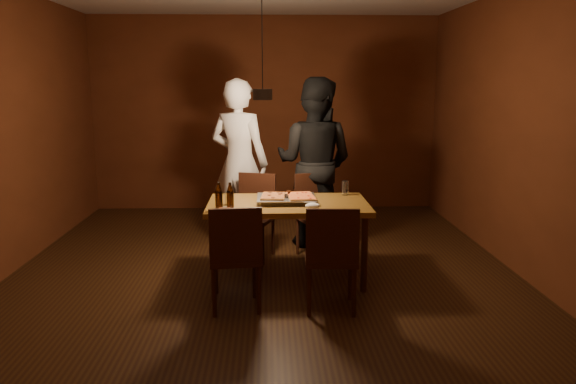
{
  "coord_description": "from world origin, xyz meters",
  "views": [
    {
      "loc": [
        0.05,
        -5.28,
        1.87
      ],
      "look_at": [
        0.23,
        -0.12,
        0.85
      ],
      "focal_mm": 35.0,
      "sensor_mm": 36.0,
      "label": 1
    }
  ],
  "objects_px": {
    "diner_white": "(239,163)",
    "plate_slice": "(224,210)",
    "dining_table": "(288,210)",
    "pendant_lamp": "(263,93)",
    "chair_far_left": "(254,208)",
    "beer_bottle_a": "(219,196)",
    "diner_dark": "(314,163)",
    "chair_near_right": "(332,249)",
    "pizza_tray": "(286,199)",
    "chair_far_right": "(317,207)",
    "chair_near_left": "(235,248)",
    "beer_bottle_b": "(230,196)"
  },
  "relations": [
    {
      "from": "chair_near_right",
      "to": "diner_dark",
      "type": "xyz_separation_m",
      "value": [
        0.02,
        1.97,
        0.42
      ]
    },
    {
      "from": "diner_white",
      "to": "chair_far_left",
      "type": "bearing_deg",
      "value": 134.02
    },
    {
      "from": "pizza_tray",
      "to": "chair_far_right",
      "type": "bearing_deg",
      "value": 64.33
    },
    {
      "from": "pizza_tray",
      "to": "beer_bottle_a",
      "type": "xyz_separation_m",
      "value": [
        -0.61,
        -0.31,
        0.1
      ]
    },
    {
      "from": "pizza_tray",
      "to": "pendant_lamp",
      "type": "height_order",
      "value": "pendant_lamp"
    },
    {
      "from": "pizza_tray",
      "to": "diner_dark",
      "type": "bearing_deg",
      "value": 73.06
    },
    {
      "from": "diner_dark",
      "to": "pendant_lamp",
      "type": "xyz_separation_m",
      "value": [
        -0.57,
        -1.03,
        0.8
      ]
    },
    {
      "from": "chair_far_left",
      "to": "beer_bottle_a",
      "type": "bearing_deg",
      "value": 92.34
    },
    {
      "from": "chair_near_left",
      "to": "beer_bottle_b",
      "type": "xyz_separation_m",
      "value": [
        -0.07,
        0.5,
        0.33
      ]
    },
    {
      "from": "chair_far_left",
      "to": "beer_bottle_a",
      "type": "height_order",
      "value": "beer_bottle_a"
    },
    {
      "from": "chair_near_left",
      "to": "plate_slice",
      "type": "xyz_separation_m",
      "value": [
        -0.12,
        0.42,
        0.22
      ]
    },
    {
      "from": "chair_near_left",
      "to": "diner_dark",
      "type": "bearing_deg",
      "value": 60.41
    },
    {
      "from": "dining_table",
      "to": "plate_slice",
      "type": "height_order",
      "value": "plate_slice"
    },
    {
      "from": "dining_table",
      "to": "chair_near_left",
      "type": "relative_size",
      "value": 3.09
    },
    {
      "from": "pizza_tray",
      "to": "pendant_lamp",
      "type": "xyz_separation_m",
      "value": [
        -0.22,
        0.1,
        0.99
      ]
    },
    {
      "from": "chair_far_right",
      "to": "pendant_lamp",
      "type": "xyz_separation_m",
      "value": [
        -0.57,
        -0.61,
        1.22
      ]
    },
    {
      "from": "pizza_tray",
      "to": "pendant_lamp",
      "type": "bearing_deg",
      "value": 156.82
    },
    {
      "from": "pizza_tray",
      "to": "beer_bottle_b",
      "type": "distance_m",
      "value": 0.6
    },
    {
      "from": "dining_table",
      "to": "pendant_lamp",
      "type": "bearing_deg",
      "value": 151.86
    },
    {
      "from": "chair_near_left",
      "to": "pizza_tray",
      "type": "relative_size",
      "value": 0.88
    },
    {
      "from": "beer_bottle_a",
      "to": "beer_bottle_b",
      "type": "height_order",
      "value": "beer_bottle_a"
    },
    {
      "from": "chair_far_left",
      "to": "beer_bottle_a",
      "type": "xyz_separation_m",
      "value": [
        -0.28,
        -1.02,
        0.34
      ]
    },
    {
      "from": "dining_table",
      "to": "pizza_tray",
      "type": "distance_m",
      "value": 0.1
    },
    {
      "from": "dining_table",
      "to": "diner_white",
      "type": "bearing_deg",
      "value": 112.9
    },
    {
      "from": "diner_white",
      "to": "plate_slice",
      "type": "bearing_deg",
      "value": 111.83
    },
    {
      "from": "dining_table",
      "to": "chair_near_left",
      "type": "xyz_separation_m",
      "value": [
        -0.46,
        -0.77,
        -0.14
      ]
    },
    {
      "from": "chair_near_left",
      "to": "pendant_lamp",
      "type": "height_order",
      "value": "pendant_lamp"
    },
    {
      "from": "pizza_tray",
      "to": "diner_dark",
      "type": "height_order",
      "value": "diner_dark"
    },
    {
      "from": "dining_table",
      "to": "plate_slice",
      "type": "xyz_separation_m",
      "value": [
        -0.57,
        -0.35,
        0.08
      ]
    },
    {
      "from": "dining_table",
      "to": "diner_dark",
      "type": "relative_size",
      "value": 0.78
    },
    {
      "from": "diner_dark",
      "to": "pendant_lamp",
      "type": "bearing_deg",
      "value": 84.93
    },
    {
      "from": "chair_far_left",
      "to": "diner_dark",
      "type": "relative_size",
      "value": 0.28
    },
    {
      "from": "chair_far_right",
      "to": "plate_slice",
      "type": "xyz_separation_m",
      "value": [
        -0.91,
        -1.09,
        0.22
      ]
    },
    {
      "from": "chair_far_right",
      "to": "diner_white",
      "type": "xyz_separation_m",
      "value": [
        -0.85,
        0.48,
        0.42
      ]
    },
    {
      "from": "chair_far_right",
      "to": "pizza_tray",
      "type": "xyz_separation_m",
      "value": [
        -0.35,
        -0.71,
        0.24
      ]
    },
    {
      "from": "chair_far_left",
      "to": "plate_slice",
      "type": "xyz_separation_m",
      "value": [
        -0.23,
        -1.08,
        0.22
      ]
    },
    {
      "from": "chair_near_left",
      "to": "beer_bottle_a",
      "type": "distance_m",
      "value": 0.61
    },
    {
      "from": "pizza_tray",
      "to": "dining_table",
      "type": "bearing_deg",
      "value": -61.16
    },
    {
      "from": "dining_table",
      "to": "chair_near_right",
      "type": "distance_m",
      "value": 0.89
    },
    {
      "from": "beer_bottle_a",
      "to": "pendant_lamp",
      "type": "bearing_deg",
      "value": 46.15
    },
    {
      "from": "chair_far_right",
      "to": "plate_slice",
      "type": "bearing_deg",
      "value": 30.3
    },
    {
      "from": "diner_dark",
      "to": "diner_white",
      "type": "bearing_deg",
      "value": 19.55
    },
    {
      "from": "chair_far_right",
      "to": "chair_near_left",
      "type": "xyz_separation_m",
      "value": [
        -0.79,
        -1.51,
        0.0
      ]
    },
    {
      "from": "chair_near_right",
      "to": "beer_bottle_b",
      "type": "height_order",
      "value": "beer_bottle_b"
    },
    {
      "from": "pendant_lamp",
      "to": "chair_far_right",
      "type": "bearing_deg",
      "value": 47.32
    },
    {
      "from": "chair_near_left",
      "to": "beer_bottle_a",
      "type": "relative_size",
      "value": 1.97
    },
    {
      "from": "chair_near_left",
      "to": "diner_dark",
      "type": "distance_m",
      "value": 2.12
    },
    {
      "from": "chair_far_left",
      "to": "chair_near_left",
      "type": "distance_m",
      "value": 1.51
    },
    {
      "from": "pizza_tray",
      "to": "plate_slice",
      "type": "relative_size",
      "value": 2.46
    },
    {
      "from": "chair_far_right",
      "to": "diner_white",
      "type": "relative_size",
      "value": 0.28
    }
  ]
}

